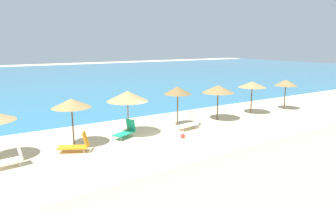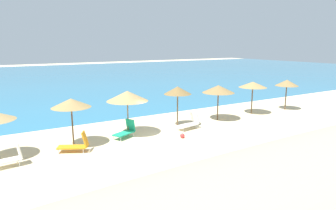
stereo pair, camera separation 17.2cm
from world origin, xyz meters
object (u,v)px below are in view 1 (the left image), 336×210
at_px(lounge_chair_1, 126,131).
at_px(beach_ball, 183,136).
at_px(beach_umbrella_4, 178,90).
at_px(beach_umbrella_5, 218,89).
at_px(lounge_chair_0, 77,145).
at_px(beach_umbrella_7, 286,83).
at_px(lounge_chair_2, 8,159).
at_px(lounge_chair_3, 190,123).
at_px(beach_umbrella_6, 252,85).
at_px(beach_umbrella_3, 128,96).
at_px(beach_umbrella_2, 71,103).

height_order(lounge_chair_1, beach_ball, lounge_chair_1).
bearing_deg(beach_umbrella_4, beach_umbrella_5, -0.07).
bearing_deg(lounge_chair_0, beach_umbrella_5, -55.24).
relative_size(beach_umbrella_7, lounge_chair_0, 1.54).
bearing_deg(lounge_chair_2, beach_umbrella_4, -86.70).
bearing_deg(beach_umbrella_7, lounge_chair_2, -175.95).
bearing_deg(lounge_chair_3, beach_umbrella_6, -91.75).
bearing_deg(lounge_chair_2, beach_umbrella_3, -81.89).
bearing_deg(beach_umbrella_4, beach_umbrella_2, -177.27).
xyz_separation_m(beach_umbrella_6, beach_umbrella_7, (3.82, -0.40, -0.06)).
height_order(beach_umbrella_7, lounge_chair_1, beach_umbrella_7).
distance_m(beach_umbrella_5, beach_umbrella_6, 3.84).
height_order(beach_umbrella_3, beach_umbrella_5, beach_umbrella_3).
xyz_separation_m(beach_umbrella_5, lounge_chair_1, (-7.84, -0.41, -1.98)).
xyz_separation_m(beach_umbrella_3, lounge_chair_0, (-3.70, -1.41, -2.14)).
height_order(beach_umbrella_2, lounge_chair_0, beach_umbrella_2).
bearing_deg(lounge_chair_1, beach_umbrella_4, -109.29).
bearing_deg(beach_umbrella_3, lounge_chair_1, -130.38).
bearing_deg(beach_ball, beach_umbrella_5, 26.12).
xyz_separation_m(beach_umbrella_4, lounge_chair_0, (-7.51, -1.43, -2.18)).
bearing_deg(lounge_chair_2, lounge_chair_0, -89.48).
distance_m(beach_umbrella_3, beach_umbrella_5, 7.51).
relative_size(beach_umbrella_6, lounge_chair_1, 1.68).
bearing_deg(lounge_chair_2, beach_ball, -99.69).
relative_size(beach_umbrella_2, lounge_chair_3, 1.59).
xyz_separation_m(beach_umbrella_5, lounge_chair_0, (-11.21, -1.43, -2.00)).
distance_m(beach_umbrella_2, beach_ball, 6.94).
height_order(lounge_chair_0, lounge_chair_2, lounge_chair_2).
height_order(beach_umbrella_4, lounge_chair_3, beach_umbrella_4).
xyz_separation_m(beach_umbrella_3, beach_umbrella_4, (3.81, 0.02, 0.04)).
distance_m(beach_umbrella_4, beach_umbrella_5, 3.70).
bearing_deg(lounge_chair_1, beach_umbrella_7, -114.43).
bearing_deg(beach_umbrella_2, lounge_chair_1, -1.13).
bearing_deg(beach_umbrella_3, beach_umbrella_7, -0.89).
relative_size(beach_umbrella_3, beach_umbrella_5, 1.06).
xyz_separation_m(beach_umbrella_2, lounge_chair_0, (-0.12, -1.08, -2.10)).
bearing_deg(beach_umbrella_3, beach_umbrella_4, 0.33).
bearing_deg(beach_umbrella_5, beach_umbrella_4, 179.93).
bearing_deg(beach_ball, beach_umbrella_6, 16.25).
xyz_separation_m(beach_umbrella_2, beach_umbrella_5, (11.09, 0.35, -0.11)).
height_order(lounge_chair_0, beach_ball, lounge_chair_0).
xyz_separation_m(beach_umbrella_4, lounge_chair_1, (-4.15, -0.42, -2.17)).
bearing_deg(beach_umbrella_7, beach_umbrella_6, 174.07).
height_order(beach_umbrella_4, lounge_chair_1, beach_umbrella_4).
bearing_deg(lounge_chair_0, lounge_chair_2, 124.28).
bearing_deg(beach_umbrella_5, beach_umbrella_2, -178.21).
height_order(beach_umbrella_2, beach_ball, beach_umbrella_2).
xyz_separation_m(beach_umbrella_4, beach_umbrella_6, (7.54, 0.14, -0.13)).
relative_size(beach_umbrella_4, lounge_chair_2, 1.70).
bearing_deg(lounge_chair_2, beach_umbrella_6, -90.15).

